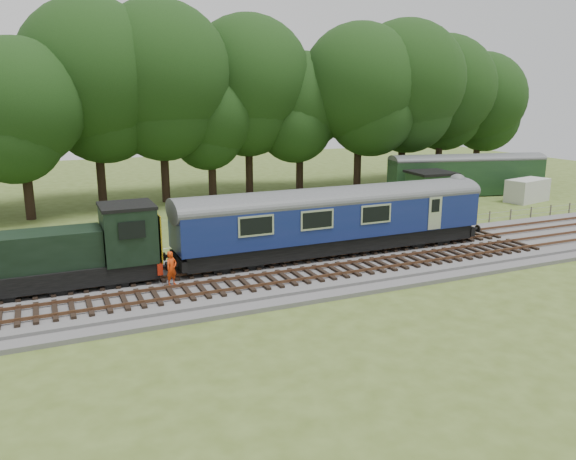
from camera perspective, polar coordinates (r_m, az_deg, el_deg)
name	(u,v)px	position (r m, az deg, el deg)	size (l,w,h in m)	color
ground	(248,280)	(28.54, -4.08, -5.06)	(120.00, 120.00, 0.00)	#465920
ballast	(248,276)	(28.49, -4.08, -4.72)	(70.00, 7.00, 0.35)	#4C4C4F
track_north	(239,264)	(29.68, -5.01, -3.50)	(67.20, 2.40, 0.21)	black
track_south	(259,281)	(26.99, -2.92, -5.23)	(67.20, 2.40, 0.21)	black
fence	(221,257)	(32.62, -6.78, -2.72)	(64.00, 0.12, 1.00)	#6B6054
tree_line	(160,204)	(49.19, -12.88, 2.59)	(70.00, 8.00, 18.00)	black
dmu_railcar	(335,215)	(31.35, 4.76, 1.57)	(18.05, 2.86, 3.88)	black
shunter_loco	(69,253)	(27.82, -21.37, -2.24)	(8.91, 2.60, 3.38)	black
worker	(172,268)	(26.94, -11.75, -3.84)	(0.60, 0.40, 1.65)	red
parked_coach	(467,173)	(54.55, 17.68, 5.58)	(14.74, 5.77, 3.72)	#18341B
shed	(430,188)	(49.12, 14.24, 4.19)	(3.72, 3.72, 2.81)	#18341B
caravan	(527,190)	(53.20, 23.13, 3.73)	(4.01, 1.96, 1.96)	#BABBB5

